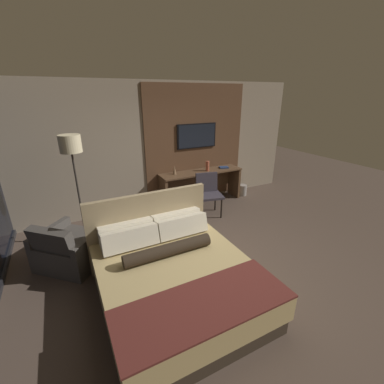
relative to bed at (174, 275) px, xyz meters
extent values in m
plane|color=#4C3D33|center=(0.88, 0.33, -0.33)|extent=(16.00, 16.00, 0.00)
cube|color=gray|center=(0.88, 2.93, 1.07)|extent=(7.20, 0.06, 2.80)
cube|color=brown|center=(1.85, 2.89, 1.07)|extent=(2.53, 0.03, 2.70)
cube|color=#33281E|center=(0.00, -0.13, -0.22)|extent=(1.78, 1.98, 0.22)
cube|color=tan|center=(0.00, -0.13, 0.05)|extent=(1.83, 2.04, 0.31)
cube|color=#56231E|center=(0.00, -0.79, 0.21)|extent=(1.85, 0.71, 0.02)
cube|color=#998460|center=(0.00, 0.93, 0.25)|extent=(1.87, 0.08, 1.15)
cube|color=beige|center=(-0.39, 0.79, 0.34)|extent=(0.77, 0.23, 0.31)
cube|color=beige|center=(0.39, 0.79, 0.34)|extent=(0.77, 0.23, 0.31)
cube|color=beige|center=(-0.39, 0.58, 0.34)|extent=(0.77, 0.25, 0.32)
cube|color=beige|center=(0.39, 0.58, 0.34)|extent=(0.77, 0.25, 0.32)
cylinder|color=#2D2319|center=(0.00, 0.17, 0.29)|extent=(1.19, 0.17, 0.17)
cube|color=brown|center=(1.85, 2.61, 0.45)|extent=(2.03, 0.50, 0.03)
cube|color=brown|center=(0.87, 2.61, 0.05)|extent=(0.06, 0.45, 0.76)
cube|color=brown|center=(2.84, 2.61, 0.05)|extent=(0.06, 0.45, 0.76)
cube|color=brown|center=(1.85, 2.84, 0.13)|extent=(1.91, 0.02, 0.38)
cube|color=black|center=(1.85, 2.85, 1.27)|extent=(1.01, 0.04, 0.57)
cube|color=black|center=(1.85, 2.83, 1.27)|extent=(0.95, 0.01, 0.52)
cube|color=#38333D|center=(1.66, 1.90, 0.14)|extent=(0.63, 0.61, 0.05)
cube|color=#38333D|center=(1.71, 2.11, 0.37)|extent=(0.50, 0.21, 0.42)
cylinder|color=black|center=(1.41, 1.75, -0.11)|extent=(0.04, 0.04, 0.44)
cylinder|color=black|center=(1.82, 1.65, -0.11)|extent=(0.04, 0.04, 0.44)
cylinder|color=black|center=(1.50, 2.14, -0.11)|extent=(0.04, 0.04, 0.44)
cylinder|color=black|center=(1.91, 2.05, -0.11)|extent=(0.04, 0.04, 0.44)
cube|color=#47423D|center=(-1.13, 1.41, -0.12)|extent=(1.07, 1.08, 0.42)
cube|color=#47423D|center=(-1.37, 1.15, 0.27)|extent=(0.63, 0.61, 0.38)
cube|color=#47423D|center=(-0.85, 1.14, -0.05)|extent=(0.65, 0.68, 0.56)
cube|color=#47423D|center=(-1.42, 1.67, -0.05)|extent=(0.65, 0.68, 0.56)
cylinder|color=#282623|center=(-0.89, 1.99, -0.31)|extent=(0.28, 0.28, 0.03)
cylinder|color=#332D28|center=(-0.89, 1.99, 0.52)|extent=(0.03, 0.03, 1.69)
cylinder|color=beige|center=(-0.89, 1.99, 1.46)|extent=(0.34, 0.34, 0.28)
cylinder|color=#B2563D|center=(2.00, 2.58, 0.59)|extent=(0.09, 0.09, 0.23)
cone|color=#846647|center=(1.19, 2.69, 0.57)|extent=(0.08, 0.08, 0.20)
cube|color=navy|center=(2.49, 2.60, 0.49)|extent=(0.25, 0.20, 0.03)
cylinder|color=gray|center=(3.06, 2.52, -0.19)|extent=(0.22, 0.22, 0.28)
camera|label=1|loc=(-1.03, -2.52, 2.21)|focal=24.00mm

